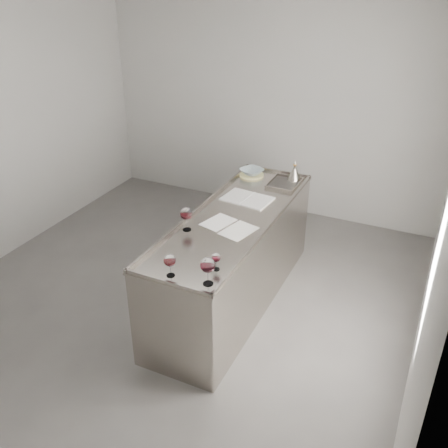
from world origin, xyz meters
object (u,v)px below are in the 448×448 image
at_px(wine_glass_middle, 170,261).
at_px(wine_glass_right, 208,266).
at_px(wine_glass_left, 186,214).
at_px(wine_funnel, 294,174).
at_px(notebook, 247,199).
at_px(wine_glass_small, 216,258).
at_px(ceramic_bowl, 252,171).
at_px(counter, 233,260).

bearing_deg(wine_glass_middle, wine_glass_right, 4.69).
bearing_deg(wine_glass_left, wine_funnel, 71.24).
bearing_deg(wine_funnel, wine_glass_middle, -96.95).
height_order(notebook, wine_funnel, wine_funnel).
distance_m(wine_glass_small, wine_funnel, 1.94).
relative_size(wine_glass_left, notebook, 0.43).
height_order(wine_glass_right, wine_glass_small, wine_glass_right).
height_order(wine_glass_left, wine_glass_right, wine_glass_right).
distance_m(ceramic_bowl, wine_funnel, 0.47).
bearing_deg(wine_funnel, counter, -101.88).
bearing_deg(wine_glass_small, counter, 105.50).
relative_size(wine_glass_left, ceramic_bowl, 0.90).
bearing_deg(wine_funnel, notebook, -111.33).
bearing_deg(wine_glass_right, wine_glass_middle, -175.31).
bearing_deg(ceramic_bowl, wine_glass_middle, -84.66).
bearing_deg(wine_funnel, wine_glass_left, -108.76).
xyz_separation_m(wine_glass_right, wine_funnel, (-0.04, 2.13, -0.09)).
bearing_deg(counter, wine_glass_right, -75.71).
height_order(counter, wine_glass_middle, wine_glass_middle).
height_order(wine_glass_small, ceramic_bowl, wine_glass_small).
xyz_separation_m(wine_glass_small, ceramic_bowl, (-0.47, 1.84, -0.05)).
bearing_deg(counter, notebook, 95.22).
distance_m(wine_glass_small, notebook, 1.29).
bearing_deg(ceramic_bowl, wine_glass_left, -91.90).
relative_size(counter, wine_funnel, 10.86).
bearing_deg(wine_glass_small, wine_glass_left, 138.21).
xyz_separation_m(counter, wine_glass_small, (0.24, -0.86, 0.57)).
distance_m(wine_glass_left, notebook, 0.85).
xyz_separation_m(wine_glass_middle, wine_funnel, (0.26, 2.16, -0.06)).
distance_m(notebook, wine_funnel, 0.73).
bearing_deg(wine_glass_middle, ceramic_bowl, 95.34).
bearing_deg(wine_glass_right, counter, 104.29).
xyz_separation_m(wine_glass_small, wine_funnel, (-0.01, 1.94, -0.03)).
bearing_deg(wine_glass_right, notebook, 101.84).
bearing_deg(wine_glass_right, ceramic_bowl, 103.72).
height_order(wine_glass_right, notebook, wine_glass_right).
distance_m(counter, wine_funnel, 1.23).
distance_m(counter, wine_glass_middle, 1.24).
height_order(wine_glass_left, notebook, wine_glass_left).
relative_size(wine_glass_middle, wine_glass_small, 1.28).
distance_m(wine_glass_middle, wine_funnel, 2.18).
bearing_deg(wine_glass_middle, wine_funnel, 83.05).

